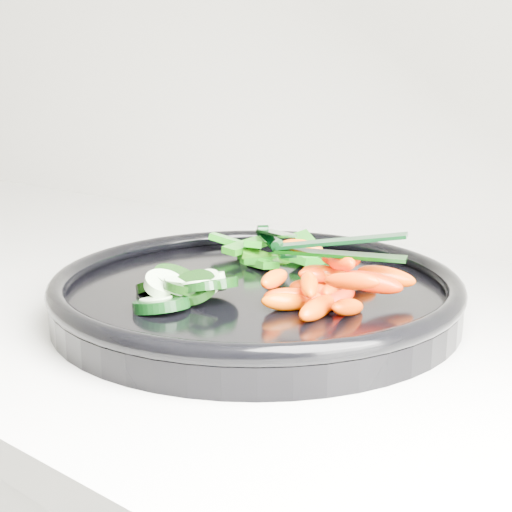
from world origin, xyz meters
The scene contains 6 objects.
veggie_tray centered at (-0.06, 1.67, 0.95)m, with size 0.38×0.38×0.04m.
cucumber_pile centered at (-0.09, 1.61, 0.96)m, with size 0.11×0.12×0.04m.
carrot_pile centered at (0.02, 1.67, 0.97)m, with size 0.14×0.14×0.05m.
pepper_pile centered at (-0.11, 1.76, 0.96)m, with size 0.13×0.11×0.03m.
tong_carrot centered at (0.02, 1.68, 1.00)m, with size 0.11×0.06×0.02m.
tong_pepper centered at (-0.10, 1.76, 0.98)m, with size 0.10×0.08×0.02m.
Camera 1 is at (0.33, 1.18, 1.15)m, focal length 50.00 mm.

